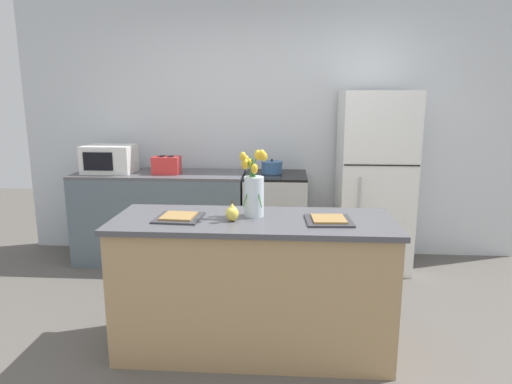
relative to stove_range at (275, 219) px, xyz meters
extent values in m
plane|color=#59544F|center=(-0.10, -1.60, -0.46)|extent=(10.00, 10.00, 0.00)
cube|color=silver|center=(-0.10, 0.40, 0.89)|extent=(5.20, 0.08, 2.70)
cube|color=tan|center=(-0.10, -1.60, -0.02)|extent=(1.76, 0.62, 0.87)
cube|color=#4C4C51|center=(-0.10, -1.60, 0.43)|extent=(1.80, 0.66, 0.03)
cube|color=slate|center=(-1.16, 0.00, -0.01)|extent=(1.68, 0.60, 0.89)
cube|color=#515156|center=(-1.16, 0.00, 0.44)|extent=(1.68, 0.60, 0.03)
cube|color=#B2B5B7|center=(0.00, 0.00, -0.01)|extent=(0.60, 0.60, 0.89)
cube|color=black|center=(0.00, 0.00, 0.45)|extent=(0.60, 0.60, 0.02)
cube|color=black|center=(0.00, -0.30, -0.05)|extent=(0.42, 0.01, 0.29)
cube|color=white|center=(0.95, 0.00, 0.40)|extent=(0.68, 0.64, 1.72)
cube|color=black|center=(0.95, -0.32, 0.61)|extent=(0.67, 0.01, 0.01)
cylinder|color=#B2B5B7|center=(0.76, -0.34, 0.13)|extent=(0.02, 0.02, 0.74)
cylinder|color=silver|center=(-0.10, -1.53, 0.58)|extent=(0.13, 0.13, 0.26)
cylinder|color=#3D8438|center=(-0.09, -1.53, 0.67)|extent=(0.04, 0.01, 0.31)
ellipsoid|color=yellow|center=(-0.07, -1.53, 0.85)|extent=(0.04, 0.04, 0.06)
cylinder|color=#3D8438|center=(-0.09, -1.52, 0.67)|extent=(0.10, 0.09, 0.29)
ellipsoid|color=yellow|center=(-0.04, -1.48, 0.83)|extent=(0.04, 0.04, 0.06)
cylinder|color=#3D8438|center=(-0.09, -1.51, 0.67)|extent=(0.05, 0.11, 0.31)
ellipsoid|color=yellow|center=(-0.07, -1.45, 0.84)|extent=(0.03, 0.03, 0.05)
cylinder|color=#3D8438|center=(-0.12, -1.51, 0.64)|extent=(0.04, 0.06, 0.26)
ellipsoid|color=yellow|center=(-0.13, -1.48, 0.79)|extent=(0.04, 0.04, 0.06)
cylinder|color=#3D8438|center=(-0.13, -1.53, 0.66)|extent=(0.05, 0.01, 0.28)
ellipsoid|color=yellow|center=(-0.15, -1.53, 0.82)|extent=(0.04, 0.04, 0.06)
cylinder|color=#3D8438|center=(-0.14, -1.54, 0.64)|extent=(0.05, 0.02, 0.26)
ellipsoid|color=yellow|center=(-0.16, -1.55, 0.79)|extent=(0.05, 0.05, 0.07)
cylinder|color=#3D8438|center=(-0.12, -1.56, 0.67)|extent=(0.08, 0.10, 0.31)
ellipsoid|color=yellow|center=(-0.16, -1.60, 0.85)|extent=(0.04, 0.04, 0.06)
cylinder|color=#3D8438|center=(-0.10, -1.55, 0.63)|extent=(0.02, 0.04, 0.23)
ellipsoid|color=yellow|center=(-0.09, -1.57, 0.76)|extent=(0.04, 0.04, 0.06)
cylinder|color=#3D8438|center=(-0.08, -1.56, 0.68)|extent=(0.08, 0.11, 0.32)
ellipsoid|color=yellow|center=(-0.04, -1.61, 0.86)|extent=(0.04, 0.04, 0.07)
ellipsoid|color=#E5CC4C|center=(-0.23, -1.66, 0.49)|extent=(0.08, 0.08, 0.09)
cone|color=#E5CC4C|center=(-0.23, -1.66, 0.55)|extent=(0.04, 0.04, 0.04)
cylinder|color=brown|center=(-0.23, -1.66, 0.57)|extent=(0.01, 0.01, 0.02)
cube|color=#333338|center=(-0.57, -1.63, 0.45)|extent=(0.30, 0.30, 0.01)
cube|color=#A37A42|center=(-0.57, -1.63, 0.47)|extent=(0.22, 0.22, 0.01)
cube|color=#333338|center=(0.37, -1.63, 0.45)|extent=(0.30, 0.30, 0.01)
cube|color=#A37A42|center=(0.37, -1.63, 0.47)|extent=(0.22, 0.22, 0.01)
cube|color=red|center=(-1.07, -0.05, 0.54)|extent=(0.26, 0.18, 0.17)
cube|color=black|center=(-1.12, -0.05, 0.63)|extent=(0.05, 0.11, 0.01)
cube|color=black|center=(-1.02, -0.05, 0.63)|extent=(0.05, 0.11, 0.01)
cube|color=black|center=(-1.21, -0.05, 0.57)|extent=(0.02, 0.02, 0.02)
cylinder|color=#386093|center=(-0.04, 0.06, 0.51)|extent=(0.21, 0.21, 0.10)
cylinder|color=#386093|center=(-0.04, 0.06, 0.57)|extent=(0.21, 0.21, 0.01)
sphere|color=black|center=(-0.04, 0.06, 0.59)|extent=(0.02, 0.02, 0.02)
cube|color=white|center=(-1.66, 0.00, 0.59)|extent=(0.48, 0.36, 0.27)
cube|color=black|center=(-1.70, -0.18, 0.59)|extent=(0.29, 0.01, 0.18)
camera|label=1|loc=(0.11, -4.39, 1.23)|focal=32.00mm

